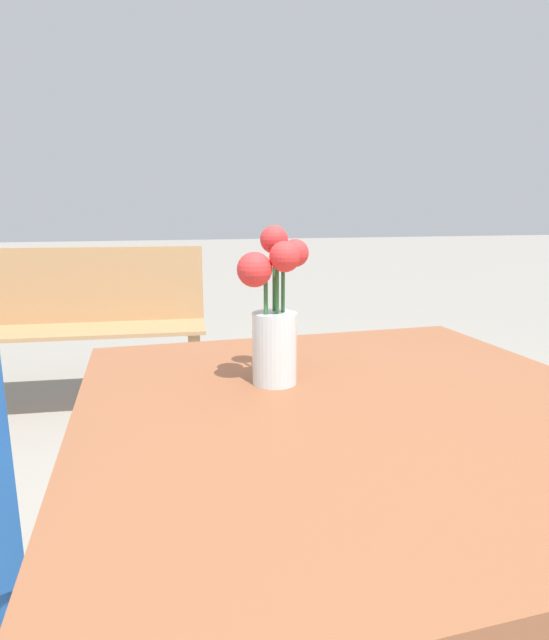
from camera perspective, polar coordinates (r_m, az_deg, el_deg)
table_front at (r=0.93m, az=9.39°, el=-13.77°), size 0.97×0.98×0.70m
flower_vase at (r=0.93m, az=-0.19°, el=0.28°), size 0.14×0.13×0.30m
bench_near at (r=2.86m, az=-26.39°, el=-0.32°), size 1.83×0.55×0.85m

